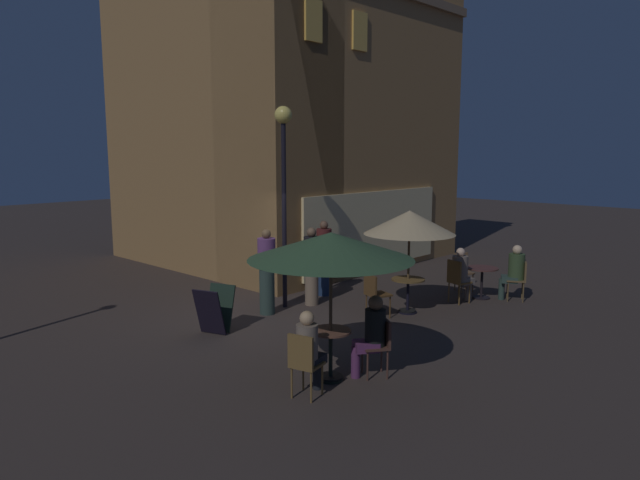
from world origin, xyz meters
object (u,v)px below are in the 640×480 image
object	(u,v)px
patio_umbrella_0	(410,223)
cafe_chair_5	(462,268)
cafe_table_1	(331,347)
patron_seated_0	(309,348)
patio_umbrella_1	(331,246)
cafe_chair_0	(375,291)
patron_seated_3	(514,269)
cafe_chair_4	(520,277)
menu_sandwich_board	(215,310)
street_lamp_near_corner	(284,160)
cafe_chair_1	(304,360)
patron_seated_2	(461,272)
cafe_table_2	(482,276)
cafe_chair_3	(457,278)
cafe_table_0	(408,288)
cafe_chair_2	(380,341)
patron_standing_6	(324,258)
patron_standing_4	(267,272)
patron_standing_5	(312,266)
patron_seated_1	(372,331)

from	to	relation	value
patio_umbrella_0	cafe_chair_5	distance (m)	2.91
cafe_table_1	patron_seated_0	distance (m)	0.66
patio_umbrella_1	cafe_chair_0	distance (m)	3.66
patio_umbrella_1	cafe_chair_0	bearing A→B (deg)	26.72
patron_seated_3	cafe_chair_4	bearing A→B (deg)	180.00
menu_sandwich_board	cafe_chair_4	size ratio (longest dim) A/B	0.94
cafe_chair_5	street_lamp_near_corner	bearing A→B (deg)	-89.16
cafe_table_1	cafe_chair_1	distance (m)	0.79
cafe_chair_5	patron_seated_2	size ratio (longest dim) A/B	0.73
cafe_table_2	cafe_chair_3	world-z (taller)	cafe_chair_3
cafe_table_2	patio_umbrella_0	xyz separation A→B (m)	(-2.18, 0.56, 1.40)
menu_sandwich_board	cafe_table_0	size ratio (longest dim) A/B	1.19
street_lamp_near_corner	patron_seated_0	xyz separation A→B (m)	(-2.94, -3.63, -2.51)
patio_umbrella_1	cafe_chair_4	xyz separation A→B (m)	(6.37, -0.05, -1.47)
cafe_table_2	cafe_chair_2	world-z (taller)	cafe_chair_2
menu_sandwich_board	patron_seated_3	bearing A→B (deg)	-45.59
patron_seated_3	patron_standing_6	distance (m)	4.37
patron_standing_4	patron_standing_6	size ratio (longest dim) A/B	1.01
patron_standing_5	patron_seated_1	bearing A→B (deg)	-147.33
cafe_chair_0	cafe_chair_3	xyz separation A→B (m)	(2.18, -0.63, 0.03)
cafe_table_0	cafe_chair_1	bearing A→B (deg)	-162.52
patron_standing_4	cafe_table_0	bearing A→B (deg)	-89.66
street_lamp_near_corner	cafe_chair_4	distance (m)	5.98
cafe_chair_4	cafe_table_1	bearing A→B (deg)	61.28
cafe_chair_1	patron_seated_2	xyz separation A→B (m)	(6.07, 1.04, 0.15)
patio_umbrella_0	patron_standing_5	distance (m)	2.39
cafe_chair_2	patron_standing_6	xyz separation A→B (m)	(3.05, 4.01, 0.35)
cafe_table_0	patron_seated_0	bearing A→B (deg)	-162.42
cafe_chair_2	cafe_chair_4	world-z (taller)	cafe_chair_4
cafe_table_2	cafe_chair_1	bearing A→B (deg)	-172.58
menu_sandwich_board	cafe_chair_5	bearing A→B (deg)	-34.55
street_lamp_near_corner	cafe_table_0	bearing A→B (deg)	-56.50
patron_seated_2	patron_standing_5	world-z (taller)	patron_standing_5
cafe_chair_3	patron_standing_6	bearing A→B (deg)	133.01
cafe_table_1	cafe_chair_3	world-z (taller)	cafe_chair_3
cafe_chair_5	cafe_table_1	bearing A→B (deg)	-49.65
cafe_chair_0	patron_seated_1	size ratio (longest dim) A/B	0.72
cafe_table_2	patio_umbrella_1	size ratio (longest dim) A/B	0.30
cafe_chair_5	patron_seated_3	distance (m)	1.36
street_lamp_near_corner	cafe_table_2	xyz separation A→B (m)	(3.65, -2.78, -2.68)
patio_umbrella_1	patron_standing_6	size ratio (longest dim) A/B	1.37
cafe_chair_1	patron_standing_5	world-z (taller)	patron_standing_5
cafe_chair_0	cafe_table_2	bearing A→B (deg)	3.02
patio_umbrella_0	cafe_chair_4	distance (m)	3.19
patio_umbrella_1	cafe_table_1	bearing A→B (deg)	-116.57
cafe_table_1	cafe_table_2	size ratio (longest dim) A/B	1.06
cafe_chair_5	cafe_chair_3	bearing A→B (deg)	-38.04
cafe_table_1	cafe_chair_2	bearing A→B (deg)	-36.03
patron_standing_6	cafe_chair_0	bearing A→B (deg)	24.09
cafe_table_0	cafe_chair_4	bearing A→B (deg)	-26.67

